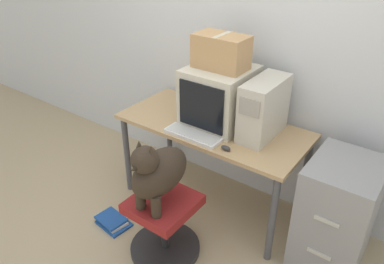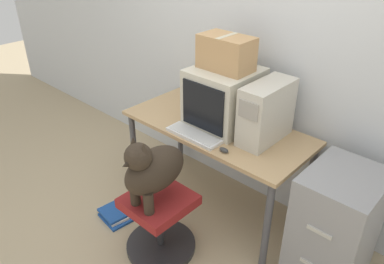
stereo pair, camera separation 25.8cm
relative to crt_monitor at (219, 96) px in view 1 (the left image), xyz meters
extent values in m
plane|color=tan|center=(-0.01, -0.39, -0.96)|extent=(12.00, 12.00, 0.00)
cube|color=silver|center=(-0.01, 0.34, 0.34)|extent=(8.00, 0.05, 2.60)
cube|color=tan|center=(-0.01, -0.06, -0.23)|extent=(1.45, 0.67, 0.03)
cylinder|color=#4C4C51|center=(-0.69, -0.34, -0.60)|extent=(0.05, 0.05, 0.72)
cylinder|color=#4C4C51|center=(0.66, -0.34, -0.60)|extent=(0.05, 0.05, 0.72)
cylinder|color=#4C4C51|center=(-0.69, 0.23, -0.60)|extent=(0.05, 0.05, 0.72)
cylinder|color=#4C4C51|center=(0.66, 0.23, -0.60)|extent=(0.05, 0.05, 0.72)
cube|color=beige|center=(0.00, 0.00, 0.00)|extent=(0.45, 0.47, 0.43)
cube|color=black|center=(0.00, -0.24, 0.00)|extent=(0.37, 0.01, 0.34)
cube|color=beige|center=(0.36, 0.02, -0.01)|extent=(0.20, 0.44, 0.42)
cube|color=#9E998E|center=(0.36, -0.21, 0.09)|extent=(0.15, 0.01, 0.12)
cube|color=silver|center=(-0.02, -0.30, -0.20)|extent=(0.43, 0.14, 0.02)
cube|color=silver|center=(-0.02, -0.30, -0.19)|extent=(0.40, 0.12, 0.00)
ellipsoid|color=#333333|center=(0.26, -0.32, -0.20)|extent=(0.07, 0.04, 0.03)
cylinder|color=#262628|center=(0.03, -0.71, -0.94)|extent=(0.50, 0.50, 0.04)
cylinder|color=#262628|center=(0.03, -0.71, -0.75)|extent=(0.05, 0.05, 0.35)
cube|color=maroon|center=(0.03, -0.71, -0.53)|extent=(0.41, 0.43, 0.07)
ellipsoid|color=#33281E|center=(0.03, -0.72, -0.26)|extent=(0.24, 0.46, 0.30)
cylinder|color=#33281E|center=(-0.04, -0.85, -0.42)|extent=(0.07, 0.07, 0.16)
cylinder|color=#33281E|center=(0.09, -0.85, -0.42)|extent=(0.07, 0.07, 0.16)
sphere|color=#33281E|center=(0.03, -0.85, -0.10)|extent=(0.17, 0.17, 0.17)
cone|color=black|center=(0.03, -0.93, -0.11)|extent=(0.08, 0.09, 0.08)
cone|color=#33281E|center=(-0.02, -0.84, -0.03)|extent=(0.06, 0.06, 0.08)
cone|color=#33281E|center=(0.07, -0.84, -0.03)|extent=(0.06, 0.06, 0.08)
torus|color=red|center=(0.03, -0.83, -0.16)|extent=(0.12, 0.12, 0.02)
cube|color=gray|center=(1.00, -0.07, -0.57)|extent=(0.43, 0.53, 0.79)
cube|color=beige|center=(1.00, -0.34, -0.43)|extent=(0.15, 0.01, 0.02)
cube|color=beige|center=(1.00, -0.34, -0.71)|extent=(0.15, 0.01, 0.02)
cube|color=tan|center=(0.00, 0.00, 0.34)|extent=(0.38, 0.22, 0.24)
cube|color=beige|center=(0.00, 0.00, 0.46)|extent=(0.04, 0.22, 0.00)
cube|color=#1E4C9E|center=(-0.46, -0.75, -0.95)|extent=(0.27, 0.22, 0.02)
cube|color=silver|center=(-0.49, -0.75, -0.93)|extent=(0.28, 0.20, 0.02)
cube|color=#1E4C9E|center=(-0.49, -0.75, -0.91)|extent=(0.24, 0.19, 0.02)
camera|label=1|loc=(1.34, -2.18, 1.14)|focal=35.00mm
camera|label=2|loc=(1.54, -2.01, 1.14)|focal=35.00mm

